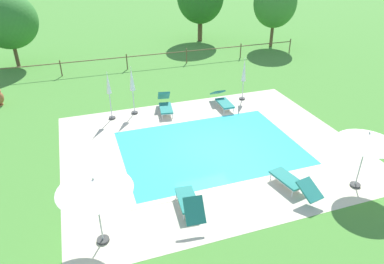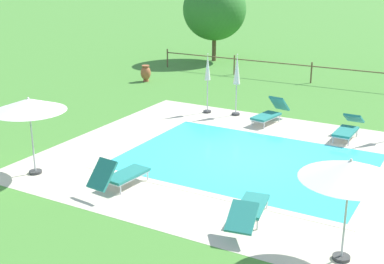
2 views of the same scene
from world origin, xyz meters
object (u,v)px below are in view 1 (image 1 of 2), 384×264
(patio_umbrella_closed_row_mid_west, at_px, (132,83))
(tree_far_west, at_px, (275,3))
(sun_lounger_north_mid, at_px, (293,182))
(sun_lounger_north_near_steps, at_px, (165,105))
(tree_centre, at_px, (8,21))
(patio_umbrella_closed_row_west, at_px, (244,73))
(patio_umbrella_open_by_bench, at_px, (368,138))
(patio_umbrella_open_foreground, at_px, (94,185))
(patio_umbrella_closed_row_centre, at_px, (109,89))
(sun_lounger_north_end, at_px, (189,203))
(sun_lounger_north_far, at_px, (223,100))

(patio_umbrella_closed_row_mid_west, relative_size, tree_far_west, 0.46)
(sun_lounger_north_mid, bearing_deg, sun_lounger_north_near_steps, 107.85)
(tree_far_west, bearing_deg, patio_umbrella_closed_row_mid_west, -145.18)
(tree_centre, bearing_deg, sun_lounger_north_near_steps, -53.67)
(patio_umbrella_closed_row_west, height_order, patio_umbrella_closed_row_mid_west, patio_umbrella_closed_row_mid_west)
(patio_umbrella_closed_row_mid_west, bearing_deg, sun_lounger_north_near_steps, -10.70)
(patio_umbrella_open_by_bench, height_order, patio_umbrella_closed_row_mid_west, patio_umbrella_closed_row_mid_west)
(sun_lounger_north_near_steps, distance_m, tree_centre, 13.29)
(patio_umbrella_open_foreground, bearing_deg, tree_far_west, 48.07)
(patio_umbrella_open_by_bench, height_order, patio_umbrella_closed_row_centre, patio_umbrella_closed_row_centre)
(patio_umbrella_open_foreground, bearing_deg, patio_umbrella_closed_row_centre, 80.45)
(sun_lounger_north_end, bearing_deg, patio_umbrella_closed_row_west, 53.80)
(sun_lounger_north_mid, height_order, patio_umbrella_closed_row_mid_west, patio_umbrella_closed_row_mid_west)
(sun_lounger_north_end, distance_m, tree_far_west, 21.48)
(patio_umbrella_closed_row_mid_west, bearing_deg, patio_umbrella_closed_row_centre, -168.56)
(sun_lounger_north_near_steps, xyz_separation_m, patio_umbrella_open_foreground, (-4.04, -7.95, 1.63))
(patio_umbrella_open_by_bench, bearing_deg, sun_lounger_north_mid, 167.16)
(tree_far_west, relative_size, tree_centre, 1.08)
(sun_lounger_north_near_steps, relative_size, sun_lounger_north_mid, 0.94)
(patio_umbrella_closed_row_mid_west, distance_m, patio_umbrella_closed_row_centre, 1.18)
(sun_lounger_north_far, distance_m, sun_lounger_north_end, 8.39)
(sun_lounger_north_near_steps, distance_m, patio_umbrella_open_foreground, 9.06)
(sun_lounger_north_near_steps, bearing_deg, tree_centre, 126.33)
(patio_umbrella_open_foreground, xyz_separation_m, patio_umbrella_closed_row_mid_west, (2.50, 8.24, -0.38))
(patio_umbrella_open_by_bench, bearing_deg, patio_umbrella_closed_row_centre, 131.93)
(sun_lounger_north_mid, relative_size, patio_umbrella_closed_row_west, 0.92)
(sun_lounger_north_near_steps, relative_size, patio_umbrella_closed_row_centre, 0.84)
(sun_lounger_north_near_steps, xyz_separation_m, sun_lounger_north_mid, (2.48, -7.69, -0.03))
(sun_lounger_north_far, distance_m, patio_umbrella_closed_row_mid_west, 4.75)
(sun_lounger_north_end, bearing_deg, sun_lounger_north_near_steps, 80.46)
(sun_lounger_north_near_steps, bearing_deg, sun_lounger_north_mid, -72.15)
(tree_far_west, xyz_separation_m, tree_centre, (-19.24, 1.11, -0.33))
(sun_lounger_north_end, relative_size, tree_far_west, 0.36)
(sun_lounger_north_mid, bearing_deg, tree_far_west, 62.08)
(sun_lounger_north_far, height_order, sun_lounger_north_end, sun_lounger_north_end)
(patio_umbrella_open_by_bench, bearing_deg, tree_far_west, 68.89)
(patio_umbrella_closed_row_west, bearing_deg, patio_umbrella_open_by_bench, -87.67)
(sun_lounger_north_far, bearing_deg, sun_lounger_north_near_steps, 172.88)
(patio_umbrella_closed_row_west, distance_m, patio_umbrella_closed_row_mid_west, 5.94)
(sun_lounger_north_near_steps, bearing_deg, sun_lounger_north_far, -7.12)
(sun_lounger_north_far, relative_size, patio_umbrella_closed_row_west, 0.89)
(sun_lounger_north_mid, xyz_separation_m, patio_umbrella_closed_row_west, (1.92, 7.85, 1.13))
(sun_lounger_north_mid, relative_size, patio_umbrella_open_foreground, 0.95)
(patio_umbrella_closed_row_mid_west, distance_m, tree_far_west, 16.01)
(patio_umbrella_closed_row_centre, bearing_deg, tree_far_west, 33.25)
(sun_lounger_north_mid, xyz_separation_m, tree_centre, (-10.19, 18.18, 2.73))
(patio_umbrella_closed_row_west, height_order, patio_umbrella_closed_row_centre, patio_umbrella_closed_row_centre)
(patio_umbrella_closed_row_west, xyz_separation_m, tree_centre, (-12.11, 10.33, 1.59))
(patio_umbrella_open_foreground, bearing_deg, sun_lounger_north_near_steps, 63.09)
(sun_lounger_north_near_steps, relative_size, tree_far_west, 0.38)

